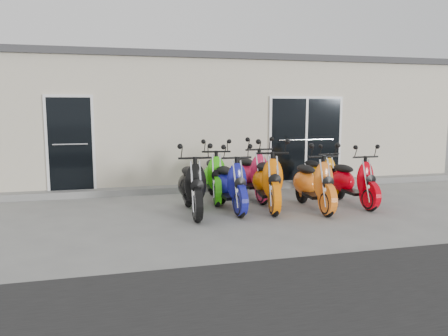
{
  "coord_description": "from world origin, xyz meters",
  "views": [
    {
      "loc": [
        -2.29,
        -8.27,
        2.01
      ],
      "look_at": [
        0.0,
        0.6,
        0.75
      ],
      "focal_mm": 35.0,
      "sensor_mm": 36.0,
      "label": 1
    }
  ],
  "objects_px": {
    "scooter_back_yellow": "(320,168)",
    "scooter_front_black": "(192,178)",
    "scooter_front_red": "(353,174)",
    "scooter_front_orange_a": "(268,173)",
    "scooter_back_green": "(214,169)",
    "scooter_front_blue": "(230,177)",
    "scooter_front_orange_b": "(314,175)",
    "scooter_back_red": "(252,167)"
  },
  "relations": [
    {
      "from": "scooter_back_green",
      "to": "scooter_back_yellow",
      "type": "height_order",
      "value": "scooter_back_green"
    },
    {
      "from": "scooter_front_black",
      "to": "scooter_front_blue",
      "type": "xyz_separation_m",
      "value": [
        0.77,
        0.13,
        -0.02
      ]
    },
    {
      "from": "scooter_front_red",
      "to": "scooter_back_green",
      "type": "height_order",
      "value": "scooter_back_green"
    },
    {
      "from": "scooter_front_orange_a",
      "to": "scooter_back_green",
      "type": "relative_size",
      "value": 1.04
    },
    {
      "from": "scooter_front_orange_a",
      "to": "scooter_back_green",
      "type": "xyz_separation_m",
      "value": [
        -0.86,
        1.01,
        -0.03
      ]
    },
    {
      "from": "scooter_front_black",
      "to": "scooter_front_orange_a",
      "type": "distance_m",
      "value": 1.55
    },
    {
      "from": "scooter_front_red",
      "to": "scooter_back_red",
      "type": "bearing_deg",
      "value": 146.5
    },
    {
      "from": "scooter_front_blue",
      "to": "scooter_front_orange_a",
      "type": "height_order",
      "value": "scooter_front_orange_a"
    },
    {
      "from": "scooter_front_black",
      "to": "scooter_back_green",
      "type": "distance_m",
      "value": 1.3
    },
    {
      "from": "scooter_front_blue",
      "to": "scooter_front_orange_b",
      "type": "distance_m",
      "value": 1.67
    },
    {
      "from": "scooter_front_orange_b",
      "to": "scooter_front_red",
      "type": "bearing_deg",
      "value": 11.46
    },
    {
      "from": "scooter_front_black",
      "to": "scooter_back_red",
      "type": "xyz_separation_m",
      "value": [
        1.54,
        1.08,
        0.01
      ]
    },
    {
      "from": "scooter_back_yellow",
      "to": "scooter_front_black",
      "type": "bearing_deg",
      "value": -162.99
    },
    {
      "from": "scooter_front_blue",
      "to": "scooter_front_orange_b",
      "type": "relative_size",
      "value": 0.99
    },
    {
      "from": "scooter_front_orange_a",
      "to": "scooter_front_red",
      "type": "height_order",
      "value": "scooter_front_orange_a"
    },
    {
      "from": "scooter_front_red",
      "to": "scooter_back_yellow",
      "type": "height_order",
      "value": "scooter_front_red"
    },
    {
      "from": "scooter_back_red",
      "to": "scooter_front_orange_b",
      "type": "bearing_deg",
      "value": -58.86
    },
    {
      "from": "scooter_back_red",
      "to": "scooter_back_yellow",
      "type": "xyz_separation_m",
      "value": [
        1.73,
        0.14,
        -0.1
      ]
    },
    {
      "from": "scooter_back_red",
      "to": "scooter_back_yellow",
      "type": "relative_size",
      "value": 1.17
    },
    {
      "from": "scooter_front_orange_b",
      "to": "scooter_back_green",
      "type": "xyz_separation_m",
      "value": [
        -1.72,
        1.31,
        0.01
      ]
    },
    {
      "from": "scooter_back_yellow",
      "to": "scooter_front_blue",
      "type": "bearing_deg",
      "value": -159.93
    },
    {
      "from": "scooter_front_orange_b",
      "to": "scooter_back_red",
      "type": "distance_m",
      "value": 1.56
    },
    {
      "from": "scooter_front_blue",
      "to": "scooter_front_orange_b",
      "type": "xyz_separation_m",
      "value": [
        1.64,
        -0.34,
        0.01
      ]
    },
    {
      "from": "scooter_back_yellow",
      "to": "scooter_back_red",
      "type": "bearing_deg",
      "value": -178.89
    },
    {
      "from": "scooter_front_black",
      "to": "scooter_back_green",
      "type": "bearing_deg",
      "value": 60.29
    },
    {
      "from": "scooter_front_orange_b",
      "to": "scooter_back_green",
      "type": "height_order",
      "value": "scooter_back_green"
    },
    {
      "from": "scooter_front_blue",
      "to": "scooter_back_green",
      "type": "xyz_separation_m",
      "value": [
        -0.08,
        0.97,
        0.01
      ]
    },
    {
      "from": "scooter_front_orange_a",
      "to": "scooter_back_yellow",
      "type": "distance_m",
      "value": 2.06
    },
    {
      "from": "scooter_front_blue",
      "to": "scooter_back_red",
      "type": "xyz_separation_m",
      "value": [
        0.76,
        0.95,
        0.03
      ]
    },
    {
      "from": "scooter_front_blue",
      "to": "scooter_front_red",
      "type": "xyz_separation_m",
      "value": [
        2.61,
        -0.18,
        -0.03
      ]
    },
    {
      "from": "scooter_front_blue",
      "to": "scooter_back_green",
      "type": "bearing_deg",
      "value": 91.87
    },
    {
      "from": "scooter_front_orange_b",
      "to": "scooter_front_red",
      "type": "distance_m",
      "value": 0.99
    },
    {
      "from": "scooter_front_blue",
      "to": "scooter_back_yellow",
      "type": "bearing_deg",
      "value": 20.67
    },
    {
      "from": "scooter_front_blue",
      "to": "scooter_front_red",
      "type": "bearing_deg",
      "value": -6.72
    },
    {
      "from": "scooter_back_green",
      "to": "scooter_back_yellow",
      "type": "distance_m",
      "value": 2.58
    },
    {
      "from": "scooter_back_red",
      "to": "scooter_front_red",
      "type": "bearing_deg",
      "value": -34.36
    },
    {
      "from": "scooter_front_orange_b",
      "to": "scooter_front_black",
      "type": "bearing_deg",
      "value": 177.11
    },
    {
      "from": "scooter_front_orange_b",
      "to": "scooter_back_red",
      "type": "xyz_separation_m",
      "value": [
        -0.87,
        1.29,
        0.02
      ]
    },
    {
      "from": "scooter_back_green",
      "to": "scooter_back_yellow",
      "type": "xyz_separation_m",
      "value": [
        2.57,
        0.11,
        -0.08
      ]
    },
    {
      "from": "scooter_back_green",
      "to": "scooter_back_red",
      "type": "distance_m",
      "value": 0.84
    },
    {
      "from": "scooter_front_red",
      "to": "scooter_front_orange_a",
      "type": "bearing_deg",
      "value": 173.54
    },
    {
      "from": "scooter_front_orange_a",
      "to": "scooter_back_red",
      "type": "relative_size",
      "value": 1.02
    }
  ]
}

